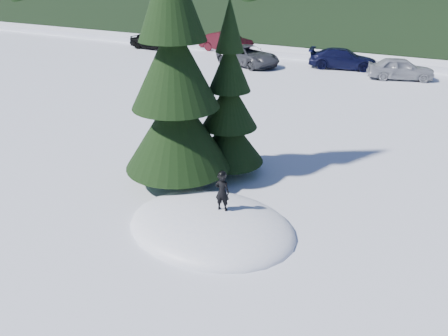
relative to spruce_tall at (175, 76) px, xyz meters
The scene contains 10 objects.
ground 4.37m from the spruce_tall, 39.29° to the right, with size 200.00×200.00×0.00m, color white.
snow_mound 4.37m from the spruce_tall, 39.29° to the right, with size 4.48×3.52×0.96m, color white.
spruce_tall is the anchor object (origin of this frame).
spruce_short 2.11m from the spruce_tall, 54.46° to the left, with size 2.20×2.20×5.37m.
child_skier 3.70m from the spruce_tall, 33.26° to the right, with size 0.37×0.24×1.01m, color black.
car_0 24.35m from the spruce_tall, 129.23° to the left, with size 1.54×3.82×1.30m, color black.
car_1 22.92m from the spruce_tall, 114.76° to the left, with size 1.52×4.36×1.44m, color #380A11.
car_2 17.91m from the spruce_tall, 109.11° to the left, with size 2.15×4.66×1.30m, color #44464B.
car_3 19.00m from the spruce_tall, 89.88° to the left, with size 1.77×4.35×1.26m, color black.
car_4 18.10m from the spruce_tall, 77.75° to the left, with size 1.50×3.74×1.27m, color #9A9CA2.
Camera 1 is at (4.89, -8.20, 6.14)m, focal length 35.00 mm.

